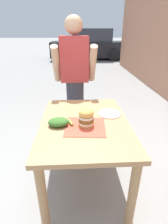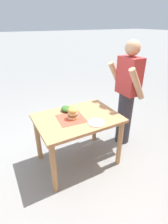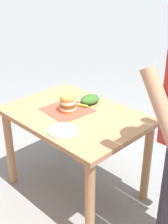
# 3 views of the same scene
# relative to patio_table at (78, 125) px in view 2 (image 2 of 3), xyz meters

# --- Properties ---
(ground_plane) EXTENTS (80.00, 80.00, 0.00)m
(ground_plane) POSITION_rel_patio_table_xyz_m (0.00, 0.00, -0.63)
(ground_plane) COLOR gray
(patio_table) EXTENTS (0.80, 1.11, 0.76)m
(patio_table) POSITION_rel_patio_table_xyz_m (0.00, 0.00, 0.00)
(patio_table) COLOR tan
(patio_table) RESTS_ON ground
(serving_paper) EXTENTS (0.37, 0.37, 0.00)m
(serving_paper) POSITION_rel_patio_table_xyz_m (-0.00, -0.09, 0.13)
(serving_paper) COLOR #D64C38
(serving_paper) RESTS_ON patio_table
(sandwich) EXTENTS (0.14, 0.14, 0.19)m
(sandwich) POSITION_rel_patio_table_xyz_m (0.01, -0.07, 0.21)
(sandwich) COLOR gold
(sandwich) RESTS_ON serving_paper
(pickle_spear) EXTENTS (0.05, 0.09, 0.02)m
(pickle_spear) POSITION_rel_patio_table_xyz_m (-0.13, -0.04, 0.15)
(pickle_spear) COLOR #8EA83D
(pickle_spear) RESTS_ON serving_paper
(side_plate_with_forks) EXTENTS (0.22, 0.22, 0.02)m
(side_plate_with_forks) POSITION_rel_patio_table_xyz_m (0.26, 0.14, 0.14)
(side_plate_with_forks) COLOR white
(side_plate_with_forks) RESTS_ON patio_table
(side_salad) EXTENTS (0.18, 0.14, 0.07)m
(side_salad) POSITION_rel_patio_table_xyz_m (-0.23, -0.06, 0.16)
(side_salad) COLOR #386B28
(side_salad) RESTS_ON patio_table
(diner_across_table) EXTENTS (0.55, 0.35, 1.69)m
(diner_across_table) POSITION_rel_patio_table_xyz_m (-0.08, 0.92, 0.25)
(diner_across_table) COLOR #33333D
(diner_across_table) RESTS_ON ground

